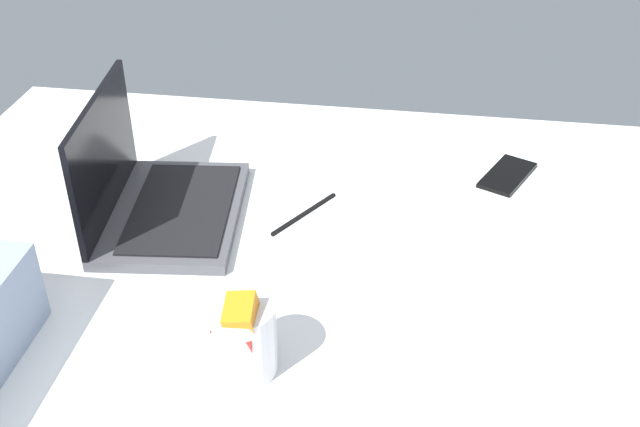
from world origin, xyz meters
The scene contains 4 objects.
laptop centered at (40.68, 22.43, 22.41)cm, with size 35.29×26.43×23.00cm.
snack_cup centered at (6.27, -1.71, 24.04)cm, with size 9.01×9.06×13.70cm.
cell_phone centered at (64.27, -40.08, 18.40)cm, with size 6.80×14.00×0.80cm, color black.
charger_cable centered at (45.14, -3.41, 18.30)cm, with size 17.00×0.60×0.60cm, color black.
Camera 1 is at (-68.91, -23.54, 95.48)cm, focal length 43.59 mm.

